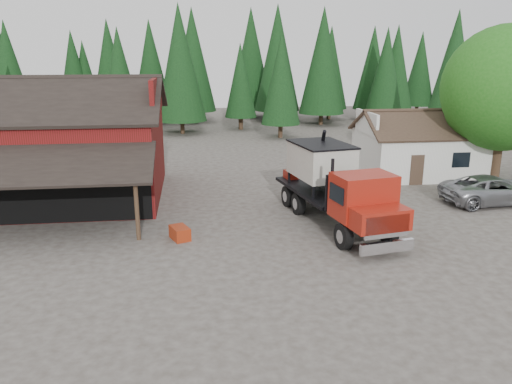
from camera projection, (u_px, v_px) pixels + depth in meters
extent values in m
plane|color=#433C35|center=(265.00, 251.00, 21.83)|extent=(120.00, 120.00, 0.00)
cube|color=maroon|center=(56.00, 156.00, 29.37)|extent=(12.00, 10.00, 5.00)
cube|color=black|center=(36.00, 100.00, 26.04)|extent=(12.80, 5.53, 2.35)
cube|color=black|center=(60.00, 93.00, 30.82)|extent=(12.80, 5.53, 2.35)
cube|color=maroon|center=(156.00, 95.00, 29.17)|extent=(0.25, 7.00, 2.00)
cube|color=black|center=(17.00, 165.00, 22.82)|extent=(12.40, 3.53, 1.44)
cylinder|color=#382619|center=(137.00, 211.00, 22.78)|extent=(0.20, 0.20, 2.80)
cube|color=black|center=(31.00, 186.00, 24.68)|extent=(11.70, 0.08, 3.90)
cube|color=silver|center=(419.00, 153.00, 35.45)|extent=(8.00, 6.00, 3.00)
cube|color=#38281E|center=(432.00, 124.00, 33.41)|extent=(8.60, 3.42, 1.80)
cube|color=#38281E|center=(413.00, 119.00, 36.28)|extent=(8.60, 3.42, 1.80)
cube|color=silver|center=(367.00, 122.00, 34.36)|extent=(0.20, 4.20, 1.50)
cube|color=silver|center=(475.00, 121.00, 35.34)|extent=(0.20, 4.20, 1.50)
cube|color=#38281E|center=(417.00, 170.00, 32.51)|extent=(0.90, 0.06, 2.00)
cube|color=black|center=(461.00, 160.00, 32.72)|extent=(1.20, 0.06, 1.00)
cylinder|color=#382619|center=(496.00, 159.00, 33.05)|extent=(0.60, 0.60, 3.20)
sphere|color=#1E5E15|center=(506.00, 88.00, 31.81)|extent=(8.00, 8.00, 8.00)
sphere|color=#1E5E15|center=(479.00, 106.00, 32.75)|extent=(4.40, 4.40, 4.40)
cylinder|color=#382619|center=(280.00, 130.00, 51.02)|extent=(0.44, 0.44, 1.60)
cone|color=black|center=(281.00, 79.00, 49.66)|extent=(3.96, 3.96, 9.00)
cylinder|color=#382619|center=(447.00, 133.00, 49.16)|extent=(0.44, 0.44, 1.60)
cone|color=black|center=(454.00, 69.00, 47.53)|extent=(4.84, 4.84, 11.00)
cylinder|color=#382619|center=(182.00, 126.00, 53.62)|extent=(0.44, 0.44, 1.60)
cone|color=black|center=(180.00, 63.00, 51.85)|extent=(5.28, 5.28, 12.00)
cylinder|color=black|center=(344.00, 236.00, 21.88)|extent=(0.59, 1.24, 1.19)
cylinder|color=black|center=(389.00, 231.00, 22.55)|extent=(0.59, 1.24, 1.19)
cylinder|color=black|center=(298.00, 204.00, 26.63)|extent=(0.59, 1.24, 1.19)
cylinder|color=black|center=(337.00, 200.00, 27.30)|extent=(0.59, 1.24, 1.19)
cylinder|color=black|center=(288.00, 196.00, 28.02)|extent=(0.59, 1.24, 1.19)
cylinder|color=black|center=(325.00, 193.00, 28.69)|extent=(0.59, 1.24, 1.19)
cube|color=black|center=(332.00, 203.00, 25.27)|extent=(2.86, 9.34, 0.43)
cube|color=silver|center=(387.00, 247.00, 20.68)|extent=(2.48, 0.64, 0.49)
cube|color=silver|center=(387.00, 227.00, 20.55)|extent=(2.04, 0.48, 0.97)
cube|color=maroon|center=(379.00, 218.00, 21.10)|extent=(2.64, 1.82, 0.92)
cube|color=maroon|center=(363.00, 196.00, 22.22)|extent=(2.88, 2.28, 2.00)
cube|color=black|center=(374.00, 194.00, 21.35)|extent=(2.24, 0.50, 0.97)
cylinder|color=black|center=(332.00, 180.00, 22.64)|extent=(0.18, 0.18, 1.94)
cube|color=black|center=(351.00, 191.00, 23.23)|extent=(2.62, 0.61, 1.73)
cube|color=black|center=(320.00, 190.00, 26.57)|extent=(3.85, 6.66, 0.17)
cube|color=beige|center=(321.00, 161.00, 26.15)|extent=(3.09, 3.95, 1.73)
cone|color=beige|center=(320.00, 181.00, 26.43)|extent=(2.77, 2.77, 0.76)
cube|color=black|center=(322.00, 144.00, 25.91)|extent=(3.22, 4.08, 0.09)
cylinder|color=black|center=(320.00, 156.00, 27.75)|extent=(0.38, 2.40, 3.29)
cube|color=maroon|center=(291.00, 175.00, 28.68)|extent=(0.79, 0.97, 0.49)
cylinder|color=silver|center=(377.00, 216.00, 23.58)|extent=(0.79, 1.17, 0.60)
imported|color=#97999E|center=(493.00, 190.00, 28.53)|extent=(6.00, 3.05, 1.62)
cube|color=maroon|center=(180.00, 233.00, 23.14)|extent=(1.06, 1.28, 0.60)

